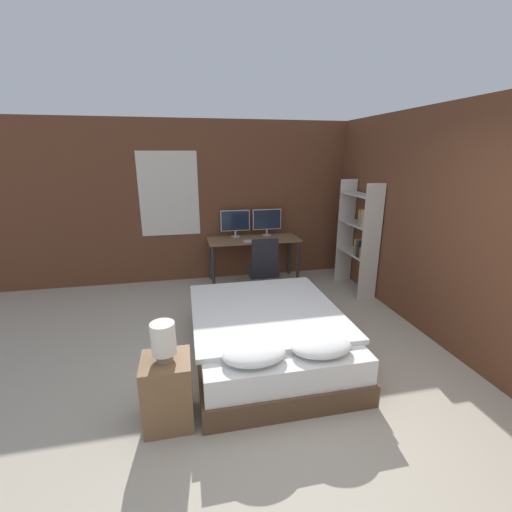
{
  "coord_description": "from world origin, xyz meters",
  "views": [
    {
      "loc": [
        -1.03,
        -1.97,
        2.16
      ],
      "look_at": [
        -0.06,
        2.62,
        0.75
      ],
      "focal_mm": 24.0,
      "sensor_mm": 36.0,
      "label": 1
    }
  ],
  "objects_px": {
    "bed": "(268,335)",
    "computer_mouse": "(273,239)",
    "desk": "(254,244)",
    "keyboard": "(256,241)",
    "monitor_right": "(267,220)",
    "monitor_left": "(235,222)",
    "bedside_lamp": "(163,339)",
    "nightstand": "(168,391)",
    "office_chair": "(263,276)",
    "bookshelf": "(361,233)"
  },
  "relations": [
    {
      "from": "bed",
      "to": "computer_mouse",
      "type": "xyz_separation_m",
      "value": [
        0.61,
        2.11,
        0.53
      ]
    },
    {
      "from": "bed",
      "to": "bedside_lamp",
      "type": "bearing_deg",
      "value": -143.08
    },
    {
      "from": "keyboard",
      "to": "nightstand",
      "type": "bearing_deg",
      "value": -114.98
    },
    {
      "from": "keyboard",
      "to": "bed",
      "type": "bearing_deg",
      "value": -98.47
    },
    {
      "from": "monitor_right",
      "to": "office_chair",
      "type": "relative_size",
      "value": 0.51
    },
    {
      "from": "nightstand",
      "to": "bedside_lamp",
      "type": "distance_m",
      "value": 0.48
    },
    {
      "from": "computer_mouse",
      "to": "keyboard",
      "type": "bearing_deg",
      "value": 180.0
    },
    {
      "from": "computer_mouse",
      "to": "office_chair",
      "type": "relative_size",
      "value": 0.07
    },
    {
      "from": "monitor_right",
      "to": "bookshelf",
      "type": "relative_size",
      "value": 0.29
    },
    {
      "from": "bed",
      "to": "desk",
      "type": "height_order",
      "value": "desk"
    },
    {
      "from": "nightstand",
      "to": "office_chair",
      "type": "bearing_deg",
      "value": 59.92
    },
    {
      "from": "keyboard",
      "to": "bedside_lamp",
      "type": "bearing_deg",
      "value": -114.98
    },
    {
      "from": "bed",
      "to": "keyboard",
      "type": "height_order",
      "value": "keyboard"
    },
    {
      "from": "nightstand",
      "to": "desk",
      "type": "distance_m",
      "value": 3.39
    },
    {
      "from": "bedside_lamp",
      "to": "desk",
      "type": "relative_size",
      "value": 0.21
    },
    {
      "from": "desk",
      "to": "office_chair",
      "type": "bearing_deg",
      "value": -91.43
    },
    {
      "from": "monitor_right",
      "to": "computer_mouse",
      "type": "bearing_deg",
      "value": -87.66
    },
    {
      "from": "monitor_left",
      "to": "bookshelf",
      "type": "height_order",
      "value": "bookshelf"
    },
    {
      "from": "bookshelf",
      "to": "monitor_left",
      "type": "bearing_deg",
      "value": 151.84
    },
    {
      "from": "monitor_left",
      "to": "computer_mouse",
      "type": "xyz_separation_m",
      "value": [
        0.58,
        -0.4,
        -0.24
      ]
    },
    {
      "from": "office_chair",
      "to": "bookshelf",
      "type": "relative_size",
      "value": 0.56
    },
    {
      "from": "bedside_lamp",
      "to": "keyboard",
      "type": "bearing_deg",
      "value": 65.02
    },
    {
      "from": "keyboard",
      "to": "bookshelf",
      "type": "xyz_separation_m",
      "value": [
        1.55,
        -0.58,
        0.18
      ]
    },
    {
      "from": "monitor_right",
      "to": "office_chair",
      "type": "distance_m",
      "value": 1.23
    },
    {
      "from": "nightstand",
      "to": "monitor_right",
      "type": "bearing_deg",
      "value": 63.71
    },
    {
      "from": "nightstand",
      "to": "office_chair",
      "type": "height_order",
      "value": "office_chair"
    },
    {
      "from": "bed",
      "to": "bookshelf",
      "type": "relative_size",
      "value": 1.15
    },
    {
      "from": "nightstand",
      "to": "bookshelf",
      "type": "height_order",
      "value": "bookshelf"
    },
    {
      "from": "nightstand",
      "to": "bed",
      "type": "bearing_deg",
      "value": 36.92
    },
    {
      "from": "desk",
      "to": "keyboard",
      "type": "xyz_separation_m",
      "value": [
        -0.0,
        -0.2,
        0.1
      ]
    },
    {
      "from": "bedside_lamp",
      "to": "bookshelf",
      "type": "height_order",
      "value": "bookshelf"
    },
    {
      "from": "bedside_lamp",
      "to": "bed",
      "type": "bearing_deg",
      "value": 36.92
    },
    {
      "from": "desk",
      "to": "monitor_left",
      "type": "bearing_deg",
      "value": 144.04
    },
    {
      "from": "monitor_left",
      "to": "bed",
      "type": "bearing_deg",
      "value": -90.77
    },
    {
      "from": "keyboard",
      "to": "bookshelf",
      "type": "height_order",
      "value": "bookshelf"
    },
    {
      "from": "monitor_right",
      "to": "bookshelf",
      "type": "bearing_deg",
      "value": -37.63
    },
    {
      "from": "bed",
      "to": "computer_mouse",
      "type": "height_order",
      "value": "computer_mouse"
    },
    {
      "from": "bed",
      "to": "office_chair",
      "type": "relative_size",
      "value": 2.05
    },
    {
      "from": "monitor_left",
      "to": "keyboard",
      "type": "xyz_separation_m",
      "value": [
        0.28,
        -0.4,
        -0.25
      ]
    },
    {
      "from": "bed",
      "to": "office_chair",
      "type": "xyz_separation_m",
      "value": [
        0.29,
        1.51,
        0.12
      ]
    },
    {
      "from": "bedside_lamp",
      "to": "nightstand",
      "type": "bearing_deg",
      "value": 14.04
    },
    {
      "from": "bed",
      "to": "office_chair",
      "type": "height_order",
      "value": "office_chair"
    },
    {
      "from": "desk",
      "to": "office_chair",
      "type": "height_order",
      "value": "office_chair"
    },
    {
      "from": "bedside_lamp",
      "to": "bookshelf",
      "type": "distance_m",
      "value": 3.71
    },
    {
      "from": "desk",
      "to": "keyboard",
      "type": "distance_m",
      "value": 0.23
    },
    {
      "from": "keyboard",
      "to": "monitor_left",
      "type": "bearing_deg",
      "value": 124.8
    },
    {
      "from": "computer_mouse",
      "to": "bookshelf",
      "type": "height_order",
      "value": "bookshelf"
    },
    {
      "from": "keyboard",
      "to": "computer_mouse",
      "type": "xyz_separation_m",
      "value": [
        0.3,
        0.0,
        0.01
      ]
    },
    {
      "from": "desk",
      "to": "bed",
      "type": "bearing_deg",
      "value": -97.74
    },
    {
      "from": "monitor_right",
      "to": "keyboard",
      "type": "distance_m",
      "value": 0.55
    }
  ]
}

